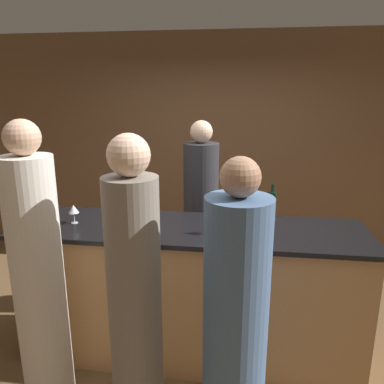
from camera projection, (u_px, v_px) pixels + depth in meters
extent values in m
plane|color=brown|center=(190.00, 351.00, 3.13)|extent=(14.00, 14.00, 0.00)
cube|color=brown|center=(213.00, 149.00, 4.71)|extent=(8.00, 0.06, 2.80)
cube|color=#B27F4C|center=(190.00, 294.00, 2.99)|extent=(2.60, 0.68, 1.06)
cube|color=black|center=(190.00, 229.00, 2.85)|extent=(2.66, 0.74, 0.04)
cylinder|color=#2D2D33|center=(201.00, 229.00, 3.59)|extent=(0.33, 0.33, 1.65)
sphere|color=beige|center=(201.00, 132.00, 3.35)|extent=(0.20, 0.20, 0.20)
cylinder|color=#4C6B93|center=(235.00, 337.00, 2.05)|extent=(0.35, 0.35, 1.59)
sphere|color=#A37556|center=(240.00, 177.00, 1.82)|extent=(0.21, 0.21, 0.21)
cylinder|color=gray|center=(136.00, 316.00, 2.18)|extent=(0.31, 0.31, 1.66)
sphere|color=beige|center=(129.00, 155.00, 1.93)|extent=(0.23, 0.23, 0.23)
cylinder|color=silver|center=(41.00, 297.00, 2.30)|extent=(0.31, 0.31, 1.75)
sphere|color=tan|center=(22.00, 137.00, 2.04)|extent=(0.20, 0.20, 0.20)
cylinder|color=black|center=(272.00, 205.00, 3.03)|extent=(0.07, 0.07, 0.22)
cylinder|color=black|center=(273.00, 188.00, 2.99)|extent=(0.03, 0.03, 0.07)
cylinder|color=silver|center=(128.00, 232.00, 2.74)|extent=(0.05, 0.05, 0.00)
cylinder|color=silver|center=(128.00, 225.00, 2.73)|extent=(0.01, 0.01, 0.09)
cone|color=silver|center=(127.00, 216.00, 2.71)|extent=(0.07, 0.07, 0.06)
cylinder|color=silver|center=(238.00, 236.00, 2.65)|extent=(0.05, 0.05, 0.00)
cylinder|color=silver|center=(238.00, 229.00, 2.64)|extent=(0.01, 0.01, 0.10)
cone|color=silver|center=(238.00, 219.00, 2.62)|extent=(0.08, 0.08, 0.06)
cylinder|color=silver|center=(212.00, 233.00, 2.71)|extent=(0.05, 0.05, 0.00)
cylinder|color=silver|center=(212.00, 227.00, 2.70)|extent=(0.01, 0.01, 0.09)
cone|color=silver|center=(212.00, 216.00, 2.68)|extent=(0.07, 0.07, 0.07)
cylinder|color=silver|center=(144.00, 228.00, 2.82)|extent=(0.05, 0.05, 0.00)
cylinder|color=silver|center=(144.00, 222.00, 2.81)|extent=(0.01, 0.01, 0.09)
cone|color=silver|center=(143.00, 213.00, 2.79)|extent=(0.06, 0.06, 0.06)
cylinder|color=silver|center=(75.00, 223.00, 2.93)|extent=(0.05, 0.05, 0.00)
cylinder|color=silver|center=(74.00, 218.00, 2.92)|extent=(0.01, 0.01, 0.08)
cone|color=silver|center=(73.00, 209.00, 2.90)|extent=(0.08, 0.08, 0.06)
cylinder|color=silver|center=(253.00, 243.00, 2.54)|extent=(0.05, 0.05, 0.00)
cylinder|color=silver|center=(253.00, 235.00, 2.52)|extent=(0.01, 0.01, 0.10)
cone|color=silver|center=(253.00, 224.00, 2.50)|extent=(0.07, 0.07, 0.06)
cylinder|color=silver|center=(269.00, 232.00, 2.74)|extent=(0.05, 0.05, 0.00)
cylinder|color=silver|center=(269.00, 225.00, 2.72)|extent=(0.01, 0.01, 0.10)
cone|color=silver|center=(270.00, 215.00, 2.70)|extent=(0.08, 0.08, 0.06)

